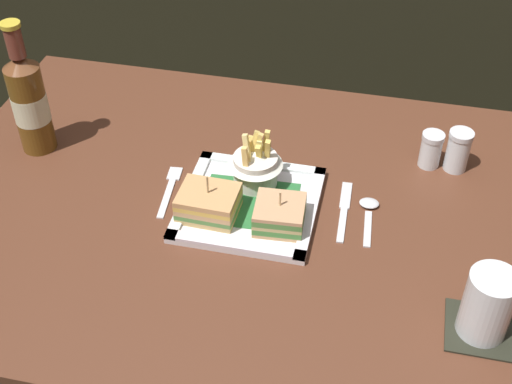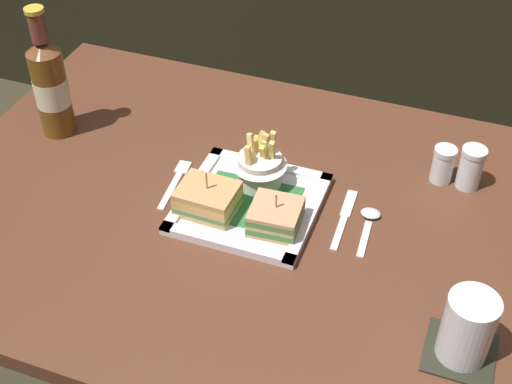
# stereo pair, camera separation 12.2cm
# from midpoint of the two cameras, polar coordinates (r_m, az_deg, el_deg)

# --- Properties ---
(dining_table) EXTENTS (1.21, 0.83, 0.75)m
(dining_table) POSITION_cam_midpoint_polar(r_m,az_deg,el_deg) (1.32, 3.13, -5.26)
(dining_table) COLOR #57301F
(dining_table) RESTS_ON ground_plane
(square_plate) EXTENTS (0.24, 0.24, 0.02)m
(square_plate) POSITION_cam_midpoint_polar(r_m,az_deg,el_deg) (1.24, 2.30, -1.08)
(square_plate) COLOR white
(square_plate) RESTS_ON dining_table
(sandwich_half_left) EXTENTS (0.10, 0.08, 0.08)m
(sandwich_half_left) POSITION_cam_midpoint_polar(r_m,az_deg,el_deg) (1.21, -1.06, -0.68)
(sandwich_half_left) COLOR tan
(sandwich_half_left) RESTS_ON square_plate
(sandwich_half_right) EXTENTS (0.09, 0.09, 0.07)m
(sandwich_half_right) POSITION_cam_midpoint_polar(r_m,az_deg,el_deg) (1.19, 4.53, -2.12)
(sandwich_half_right) COLOR tan
(sandwich_half_right) RESTS_ON square_plate
(fries_cup) EXTENTS (0.10, 0.10, 0.11)m
(fries_cup) POSITION_cam_midpoint_polar(r_m,az_deg,el_deg) (1.25, 3.09, 2.10)
(fries_cup) COLOR silver
(fries_cup) RESTS_ON square_plate
(beer_bottle) EXTENTS (0.07, 0.07, 0.27)m
(beer_bottle) POSITION_cam_midpoint_polar(r_m,az_deg,el_deg) (1.41, -13.82, 8.24)
(beer_bottle) COLOR brown
(beer_bottle) RESTS_ON dining_table
(drink_coaster) EXTENTS (0.10, 0.10, 0.00)m
(drink_coaster) POSITION_cam_midpoint_polar(r_m,az_deg,el_deg) (1.09, 19.23, -12.27)
(drink_coaster) COLOR #27291E
(drink_coaster) RESTS_ON dining_table
(water_glass) EXTENTS (0.07, 0.07, 0.11)m
(water_glass) POSITION_cam_midpoint_polar(r_m,az_deg,el_deg) (1.06, 19.82, -10.66)
(water_glass) COLOR silver
(water_glass) RESTS_ON dining_table
(fork) EXTENTS (0.03, 0.14, 0.00)m
(fork) POSITION_cam_midpoint_polar(r_m,az_deg,el_deg) (1.30, -3.84, 0.77)
(fork) COLOR silver
(fork) RESTS_ON dining_table
(knife) EXTENTS (0.02, 0.16, 0.00)m
(knife) POSITION_cam_midpoint_polar(r_m,az_deg,el_deg) (1.25, 9.92, -2.07)
(knife) COLOR silver
(knife) RESTS_ON dining_table
(spoon) EXTENTS (0.04, 0.12, 0.01)m
(spoon) POSITION_cam_midpoint_polar(r_m,az_deg,el_deg) (1.24, 11.88, -2.30)
(spoon) COLOR silver
(spoon) RESTS_ON dining_table
(salt_shaker) EXTENTS (0.04, 0.04, 0.07)m
(salt_shaker) POSITION_cam_midpoint_polar(r_m,az_deg,el_deg) (1.34, 17.30, 1.88)
(salt_shaker) COLOR silver
(salt_shaker) RESTS_ON dining_table
(pepper_shaker) EXTENTS (0.04, 0.04, 0.08)m
(pepper_shaker) POSITION_cam_midpoint_polar(r_m,az_deg,el_deg) (1.34, 19.35, 1.58)
(pepper_shaker) COLOR silver
(pepper_shaker) RESTS_ON dining_table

